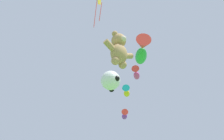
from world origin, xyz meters
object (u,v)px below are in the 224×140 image
Objects in this scene: fish_kite_emerald at (142,50)px; soccer_ball_kite at (111,81)px; teddy_bear_kite at (119,50)px; fish_kite_magenta at (136,73)px; fish_kite_goldfin at (126,91)px; fish_kite_violet at (125,115)px.

soccer_ball_kite is at bearing 176.08° from fish_kite_emerald.
fish_kite_magenta is at bearing 29.61° from teddy_bear_kite.
soccer_ball_kite is 5.74m from fish_kite_magenta.
fish_kite_goldfin is (3.79, 4.79, 0.33)m from fish_kite_emerald.
fish_kite_magenta is at bearing -127.30° from fish_kite_violet.
soccer_ball_kite is at bearing -143.06° from fish_kite_goldfin.
fish_kite_violet is (5.18, 6.35, -0.84)m from fish_kite_emerald.
soccer_ball_kite is 3.71m from fish_kite_emerald.
fish_kite_emerald is (2.36, -0.16, 2.86)m from soccer_ball_kite.
fish_kite_magenta reaches higher than fish_kite_emerald.
soccer_ball_kite is 0.71× the size of fish_kite_violet.
fish_kite_goldfin is at bearing 55.61° from fish_kite_magenta.
fish_kite_goldfin is 2.40m from fish_kite_violet.
teddy_bear_kite is 1.42× the size of fish_kite_violet.
teddy_bear_kite is at bearing -38.68° from soccer_ball_kite.
fish_kite_goldfin is (6.15, 4.63, 3.18)m from soccer_ball_kite.
soccer_ball_kite is at bearing -154.96° from fish_kite_magenta.
fish_kite_violet is at bearing 52.70° from fish_kite_magenta.
fish_kite_violet is at bearing 39.38° from soccer_ball_kite.
fish_kite_emerald is 1.57× the size of fish_kite_magenta.
teddy_bear_kite reaches higher than soccer_ball_kite.
fish_kite_emerald is at bearing -129.21° from fish_kite_violet.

